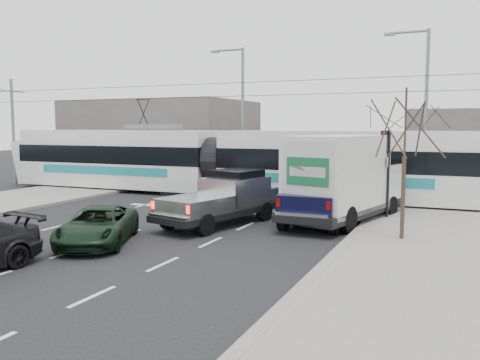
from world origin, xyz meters
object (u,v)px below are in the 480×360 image
at_px(tram, 217,161).
at_px(box_truck, 344,180).
at_px(traffic_signal, 386,154).
at_px(street_lamp_near, 422,103).
at_px(navy_pickup, 323,194).
at_px(street_lamp_far, 240,108).
at_px(green_car, 98,226).
at_px(bare_tree, 405,129).
at_px(silver_pickup, 225,198).

bearing_deg(tram, box_truck, -32.25).
relative_size(traffic_signal, street_lamp_near, 0.40).
xyz_separation_m(box_truck, navy_pickup, (-0.77, -0.38, -0.57)).
relative_size(street_lamp_far, tram, 0.34).
height_order(street_lamp_far, green_car, street_lamp_far).
height_order(traffic_signal, navy_pickup, traffic_signal).
height_order(bare_tree, traffic_signal, bare_tree).
bearing_deg(navy_pickup, silver_pickup, -153.94).
xyz_separation_m(bare_tree, street_lamp_far, (-11.79, 13.50, 1.32)).
bearing_deg(street_lamp_far, box_truck, -49.04).
height_order(bare_tree, street_lamp_near, street_lamp_near).
xyz_separation_m(street_lamp_near, box_truck, (-2.28, -8.62, -3.37)).
height_order(street_lamp_far, box_truck, street_lamp_far).
bearing_deg(silver_pickup, bare_tree, 8.06).
relative_size(street_lamp_far, green_car, 2.06).
bearing_deg(box_truck, traffic_signal, 51.45).
relative_size(street_lamp_near, navy_pickup, 1.59).
xyz_separation_m(tram, silver_pickup, (3.91, -7.29, -0.89)).
xyz_separation_m(street_lamp_near, street_lamp_far, (-11.50, 2.00, 0.00)).
bearing_deg(street_lamp_far, green_car, -81.84).
height_order(street_lamp_near, silver_pickup, street_lamp_near).
relative_size(tram, box_truck, 3.60).
bearing_deg(bare_tree, traffic_signal, 105.76).
bearing_deg(bare_tree, tram, 143.46).
height_order(bare_tree, street_lamp_far, street_lamp_far).
bearing_deg(box_truck, street_lamp_far, 144.53).
height_order(tram, green_car, tram).
relative_size(traffic_signal, box_truck, 0.48).
bearing_deg(navy_pickup, bare_tree, -37.34).
xyz_separation_m(street_lamp_far, navy_pickup, (8.45, -11.00, -3.94)).
bearing_deg(navy_pickup, tram, 143.06).
distance_m(tram, navy_pickup, 9.31).
distance_m(street_lamp_near, silver_pickup, 13.28).
bearing_deg(silver_pickup, street_lamp_far, 124.92).
bearing_deg(street_lamp_near, silver_pickup, -121.50).
bearing_deg(green_car, bare_tree, 0.47).
bearing_deg(navy_pickup, street_lamp_near, 70.75).
relative_size(traffic_signal, silver_pickup, 0.59).
bearing_deg(green_car, traffic_signal, 21.36).
distance_m(traffic_signal, tram, 10.50).
bearing_deg(navy_pickup, green_car, -132.10).
relative_size(bare_tree, traffic_signal, 1.39).
bearing_deg(bare_tree, street_lamp_near, 91.42).
height_order(silver_pickup, green_car, silver_pickup).
xyz_separation_m(street_lamp_far, tram, (0.98, -5.50, -3.17)).
relative_size(silver_pickup, navy_pickup, 1.08).
bearing_deg(green_car, street_lamp_far, 74.36).
distance_m(bare_tree, green_car, 10.64).
bearing_deg(bare_tree, box_truck, 131.70).
xyz_separation_m(traffic_signal, street_lamp_far, (-10.66, 9.50, 2.37)).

